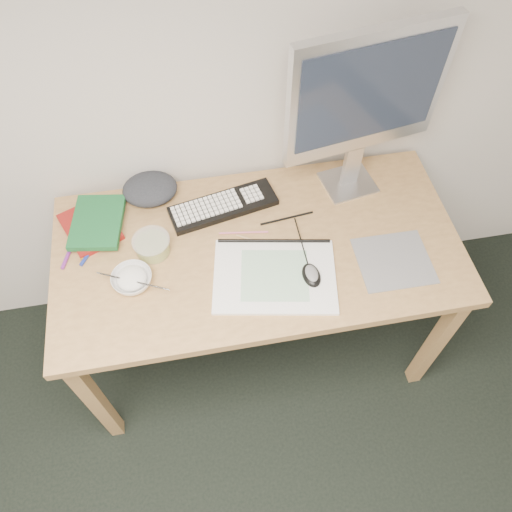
{
  "coord_description": "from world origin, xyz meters",
  "views": [
    {
      "loc": [
        0.04,
        0.45,
        2.14
      ],
      "look_at": [
        0.2,
        1.34,
        0.83
      ],
      "focal_mm": 35.0,
      "sensor_mm": 36.0,
      "label": 1
    }
  ],
  "objects": [
    {
      "name": "sketchpad",
      "position": [
        0.25,
        1.3,
        0.76
      ],
      "size": [
        0.44,
        0.35,
        0.01
      ],
      "primitive_type": "cube",
      "rotation": [
        0.0,
        0.0,
        -0.18
      ],
      "color": "white",
      "rests_on": "desk"
    },
    {
      "name": "pencil_black",
      "position": [
        0.35,
        1.53,
        0.75
      ],
      "size": [
        0.2,
        0.03,
        0.01
      ],
      "primitive_type": "cylinder",
      "rotation": [
        0.0,
        1.57,
        0.12
      ],
      "color": "black",
      "rests_on": "desk"
    },
    {
      "name": "mousepad",
      "position": [
        0.66,
        1.29,
        0.75
      ],
      "size": [
        0.25,
        0.22,
        0.0
      ],
      "primitive_type": "cube",
      "rotation": [
        0.0,
        0.0,
        -0.01
      ],
      "color": "gray",
      "rests_on": "desk"
    },
    {
      "name": "pencil_pink",
      "position": [
        0.18,
        1.49,
        0.75
      ],
      "size": [
        0.17,
        0.03,
        0.01
      ],
      "primitive_type": "cylinder",
      "rotation": [
        0.0,
        1.57,
        -0.14
      ],
      "color": "#D46A88",
      "rests_on": "desk"
    },
    {
      "name": "fruit_tub",
      "position": [
        -0.13,
        1.47,
        0.78
      ],
      "size": [
        0.15,
        0.15,
        0.06
      ],
      "primitive_type": "cylinder",
      "rotation": [
        0.0,
        0.0,
        -0.22
      ],
      "color": "#E7C351",
      "rests_on": "desk"
    },
    {
      "name": "book_red",
      "position": [
        -0.34,
        1.61,
        0.76
      ],
      "size": [
        0.24,
        0.26,
        0.02
      ],
      "primitive_type": "cube",
      "rotation": [
        0.0,
        0.0,
        0.42
      ],
      "color": "maroon",
      "rests_on": "desk"
    },
    {
      "name": "marker_orange",
      "position": [
        -0.37,
        1.54,
        0.76
      ],
      "size": [
        0.02,
        0.13,
        0.01
      ],
      "primitive_type": "cylinder",
      "rotation": [
        0.0,
        1.57,
        1.5
      ],
      "color": "orange",
      "rests_on": "desk"
    },
    {
      "name": "desk",
      "position": [
        0.22,
        1.43,
        0.67
      ],
      "size": [
        1.4,
        0.7,
        0.75
      ],
      "color": "tan",
      "rests_on": "ground"
    },
    {
      "name": "rice_bowl",
      "position": [
        -0.2,
        1.36,
        0.77
      ],
      "size": [
        0.16,
        0.16,
        0.04
      ],
      "primitive_type": "imported",
      "rotation": [
        0.0,
        0.0,
        0.2
      ],
      "color": "white",
      "rests_on": "desk"
    },
    {
      "name": "chopsticks",
      "position": [
        -0.2,
        1.33,
        0.79
      ],
      "size": [
        0.22,
        0.12,
        0.02
      ],
      "primitive_type": "cylinder",
      "rotation": [
        0.0,
        1.57,
        -0.44
      ],
      "color": "silver",
      "rests_on": "rice_bowl"
    },
    {
      "name": "cloth_lump",
      "position": [
        -0.12,
        1.73,
        0.78
      ],
      "size": [
        0.18,
        0.16,
        0.07
      ],
      "primitive_type": "ellipsoid",
      "rotation": [
        0.0,
        0.0,
        0.12
      ],
      "color": "#292B31",
      "rests_on": "desk"
    },
    {
      "name": "keyboard",
      "position": [
        0.13,
        1.62,
        0.76
      ],
      "size": [
        0.41,
        0.2,
        0.02
      ],
      "primitive_type": "cube",
      "rotation": [
        0.0,
        0.0,
        0.21
      ],
      "color": "black",
      "rests_on": "desk"
    },
    {
      "name": "marker_blue",
      "position": [
        -0.34,
        1.51,
        0.76
      ],
      "size": [
        0.08,
        0.12,
        0.01
      ],
      "primitive_type": "cylinder",
      "rotation": [
        0.0,
        1.57,
        1.04
      ],
      "color": "navy",
      "rests_on": "desk"
    },
    {
      "name": "mouse",
      "position": [
        0.37,
        1.27,
        0.78
      ],
      "size": [
        0.06,
        0.1,
        0.03
      ],
      "primitive_type": "ellipsoid",
      "rotation": [
        0.0,
        0.0,
        0.06
      ],
      "color": "black",
      "rests_on": "sketchpad"
    },
    {
      "name": "pencil_tan",
      "position": [
        0.24,
        1.44,
        0.75
      ],
      "size": [
        0.17,
        0.11,
        0.01
      ],
      "primitive_type": "cylinder",
      "rotation": [
        0.0,
        1.57,
        -0.55
      ],
      "color": "tan",
      "rests_on": "desk"
    },
    {
      "name": "monitor",
      "position": [
        0.61,
        1.66,
        1.14
      ],
      "size": [
        0.53,
        0.19,
        0.62
      ],
      "rotation": [
        0.0,
        0.0,
        0.17
      ],
      "color": "silver",
      "rests_on": "desk"
    },
    {
      "name": "book_green",
      "position": [
        -0.31,
        1.61,
        0.78
      ],
      "size": [
        0.2,
        0.26,
        0.02
      ],
      "primitive_type": "cube",
      "rotation": [
        0.0,
        0.0,
        -0.16
      ],
      "color": "#165A2C",
      "rests_on": "book_red"
    },
    {
      "name": "marker_purple",
      "position": [
        -0.41,
        1.52,
        0.76
      ],
      "size": [
        0.05,
        0.13,
        0.01
      ],
      "primitive_type": "cylinder",
      "rotation": [
        0.0,
        1.57,
        1.26
      ],
      "color": "#77258B",
      "rests_on": "desk"
    }
  ]
}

